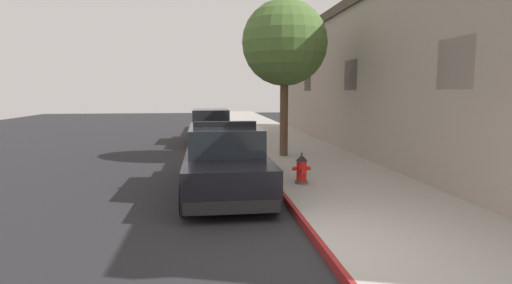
% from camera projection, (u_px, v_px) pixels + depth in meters
% --- Properties ---
extents(ground_plane, '(29.33, 60.00, 0.20)m').
position_uv_depth(ground_plane, '(139.00, 158.00, 15.10)').
color(ground_plane, '#232326').
extents(sidewalk_pavement, '(3.56, 60.00, 0.16)m').
position_uv_depth(sidewalk_pavement, '(294.00, 150.00, 15.83)').
color(sidewalk_pavement, '#9E9991').
rests_on(sidewalk_pavement, ground).
extents(curb_painted_edge, '(0.08, 60.00, 0.16)m').
position_uv_depth(curb_painted_edge, '(249.00, 151.00, 15.60)').
color(curb_painted_edge, maroon).
rests_on(curb_painted_edge, ground).
extents(storefront_building, '(5.35, 22.20, 5.77)m').
position_uv_depth(storefront_building, '(416.00, 78.00, 14.85)').
color(storefront_building, gray).
rests_on(storefront_building, ground).
extents(police_cruiser, '(1.94, 4.84, 1.68)m').
position_uv_depth(police_cruiser, '(225.00, 161.00, 9.47)').
color(police_cruiser, black).
rests_on(police_cruiser, ground).
extents(parked_car_silver_ahead, '(1.94, 4.84, 1.56)m').
position_uv_depth(parked_car_silver_ahead, '(211.00, 127.00, 18.71)').
color(parked_car_silver_ahead, maroon).
rests_on(parked_car_silver_ahead, ground).
extents(fire_hydrant, '(0.44, 0.40, 0.76)m').
position_uv_depth(fire_hydrant, '(302.00, 169.00, 9.69)').
color(fire_hydrant, '#4C4C51').
rests_on(fire_hydrant, sidewalk_pavement).
extents(street_tree, '(2.89, 2.89, 5.31)m').
position_uv_depth(street_tree, '(285.00, 44.00, 13.48)').
color(street_tree, brown).
rests_on(street_tree, sidewalk_pavement).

